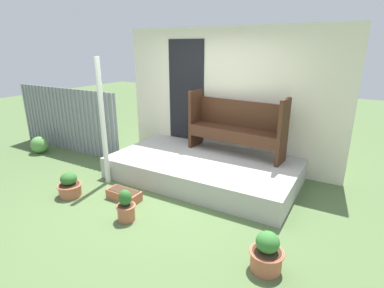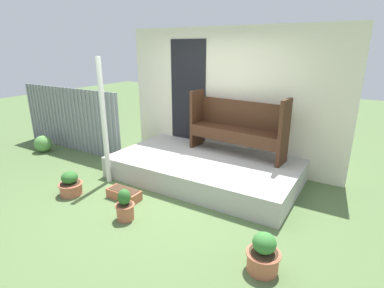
# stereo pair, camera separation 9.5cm
# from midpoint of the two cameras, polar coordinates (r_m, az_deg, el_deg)

# --- Properties ---
(ground_plane) EXTENTS (24.00, 24.00, 0.00)m
(ground_plane) POSITION_cam_midpoint_polar(r_m,az_deg,el_deg) (4.80, -5.42, -9.88)
(ground_plane) COLOR #516B3D
(porch_slab) EXTENTS (3.19, 1.78, 0.37)m
(porch_slab) POSITION_cam_midpoint_polar(r_m,az_deg,el_deg) (5.31, 1.67, -4.70)
(porch_slab) COLOR #B2AFA8
(porch_slab) RESTS_ON ground_plane
(house_wall) EXTENTS (4.39, 0.08, 2.60)m
(house_wall) POSITION_cam_midpoint_polar(r_m,az_deg,el_deg) (5.82, 5.78, 8.68)
(house_wall) COLOR beige
(house_wall) RESTS_ON ground_plane
(fence_corrugated) EXTENTS (3.01, 0.05, 1.40)m
(fence_corrugated) POSITION_cam_midpoint_polar(r_m,az_deg,el_deg) (7.23, -23.17, 4.27)
(fence_corrugated) COLOR gray
(fence_corrugated) RESTS_ON ground_plane
(support_post) EXTENTS (0.08, 0.08, 2.10)m
(support_post) POSITION_cam_midpoint_polar(r_m,az_deg,el_deg) (5.12, -17.13, 3.80)
(support_post) COLOR white
(support_post) RESTS_ON ground_plane
(bench) EXTENTS (1.81, 0.55, 1.09)m
(bench) POSITION_cam_midpoint_polar(r_m,az_deg,el_deg) (5.40, 7.93, 3.83)
(bench) COLOR #422616
(bench) RESTS_ON porch_slab
(flower_pot_left) EXTENTS (0.38, 0.38, 0.39)m
(flower_pot_left) POSITION_cam_midpoint_polar(r_m,az_deg,el_deg) (5.12, -22.79, -7.36)
(flower_pot_left) COLOR #B76647
(flower_pot_left) RESTS_ON ground_plane
(flower_pot_middle) EXTENTS (0.27, 0.27, 0.45)m
(flower_pot_middle) POSITION_cam_midpoint_polar(r_m,az_deg,el_deg) (4.20, -13.13, -11.62)
(flower_pot_middle) COLOR #B76647
(flower_pot_middle) RESTS_ON ground_plane
(flower_pot_right) EXTENTS (0.37, 0.37, 0.45)m
(flower_pot_right) POSITION_cam_midpoint_polar(r_m,az_deg,el_deg) (3.39, 13.20, -19.67)
(flower_pot_right) COLOR #B76647
(flower_pot_right) RESTS_ON ground_plane
(planter_box_rect) EXTENTS (0.54, 0.23, 0.16)m
(planter_box_rect) POSITION_cam_midpoint_polar(r_m,az_deg,el_deg) (4.78, -13.39, -9.39)
(planter_box_rect) COLOR #B26042
(planter_box_rect) RESTS_ON ground_plane
(shrub_by_fence) EXTENTS (0.40, 0.36, 0.37)m
(shrub_by_fence) POSITION_cam_midpoint_polar(r_m,az_deg,el_deg) (7.43, -27.35, -0.12)
(shrub_by_fence) COLOR #599347
(shrub_by_fence) RESTS_ON ground_plane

